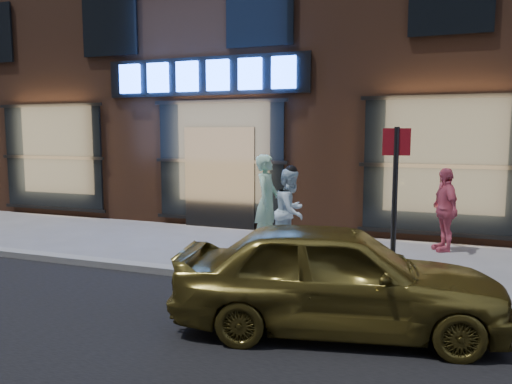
{
  "coord_description": "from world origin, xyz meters",
  "views": [
    {
      "loc": [
        4.93,
        -6.9,
        2.31
      ],
      "look_at": [
        1.79,
        1.6,
        1.2
      ],
      "focal_mm": 35.0,
      "sensor_mm": 36.0,
      "label": 1
    }
  ],
  "objects_px": {
    "man_cap": "(291,211)",
    "passerby": "(445,210)",
    "man_bowtie": "(267,201)",
    "gold_sedan": "(337,277)",
    "sign_post": "(395,194)"
  },
  "relations": [
    {
      "from": "man_cap",
      "to": "passerby",
      "type": "height_order",
      "value": "passerby"
    },
    {
      "from": "man_bowtie",
      "to": "gold_sedan",
      "type": "distance_m",
      "value": 4.32
    },
    {
      "from": "man_cap",
      "to": "sign_post",
      "type": "relative_size",
      "value": 0.68
    },
    {
      "from": "man_cap",
      "to": "sign_post",
      "type": "height_order",
      "value": "sign_post"
    },
    {
      "from": "man_cap",
      "to": "passerby",
      "type": "xyz_separation_m",
      "value": [
        2.73,
        1.23,
        0.0
      ]
    },
    {
      "from": "gold_sedan",
      "to": "sign_post",
      "type": "height_order",
      "value": "sign_post"
    },
    {
      "from": "passerby",
      "to": "gold_sedan",
      "type": "height_order",
      "value": "passerby"
    },
    {
      "from": "man_cap",
      "to": "sign_post",
      "type": "bearing_deg",
      "value": -119.61
    },
    {
      "from": "man_bowtie",
      "to": "sign_post",
      "type": "bearing_deg",
      "value": -130.28
    },
    {
      "from": "passerby",
      "to": "gold_sedan",
      "type": "bearing_deg",
      "value": -37.0
    },
    {
      "from": "gold_sedan",
      "to": "passerby",
      "type": "bearing_deg",
      "value": -25.99
    },
    {
      "from": "man_bowtie",
      "to": "man_cap",
      "type": "bearing_deg",
      "value": -122.68
    },
    {
      "from": "passerby",
      "to": "sign_post",
      "type": "relative_size",
      "value": 0.68
    },
    {
      "from": "man_bowtie",
      "to": "sign_post",
      "type": "height_order",
      "value": "sign_post"
    },
    {
      "from": "passerby",
      "to": "sign_post",
      "type": "distance_m",
      "value": 3.12
    }
  ]
}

